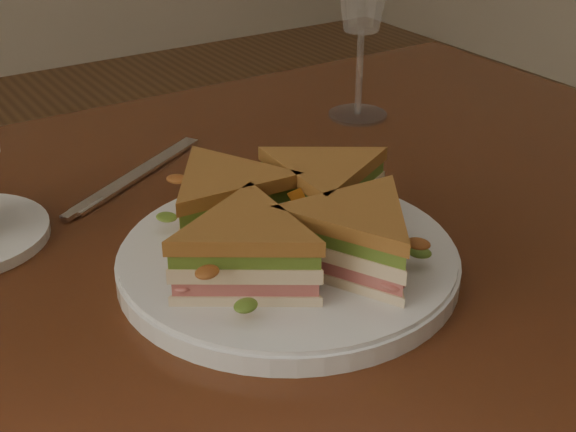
% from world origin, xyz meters
% --- Properties ---
extents(table, '(1.20, 0.80, 0.75)m').
position_xyz_m(table, '(0.00, 0.00, 0.65)').
color(table, '#39190D').
rests_on(table, ground).
extents(plate, '(0.28, 0.28, 0.02)m').
position_xyz_m(plate, '(0.03, -0.06, 0.76)').
color(plate, white).
rests_on(plate, table).
extents(sandwich_wedges, '(0.28, 0.28, 0.06)m').
position_xyz_m(sandwich_wedges, '(0.03, -0.06, 0.80)').
color(sandwich_wedges, '#FBE3B9').
rests_on(sandwich_wedges, plate).
extents(crisps_mound, '(0.09, 0.09, 0.05)m').
position_xyz_m(crisps_mound, '(0.03, -0.06, 0.79)').
color(crisps_mound, '#B76417').
rests_on(crisps_mound, plate).
extents(spoon, '(0.17, 0.10, 0.01)m').
position_xyz_m(spoon, '(0.03, 0.07, 0.75)').
color(spoon, silver).
rests_on(spoon, table).
extents(knife, '(0.19, 0.12, 0.00)m').
position_xyz_m(knife, '(-0.01, 0.17, 0.75)').
color(knife, silver).
rests_on(knife, table).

